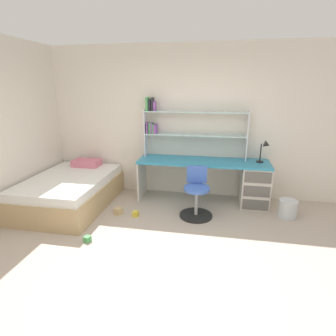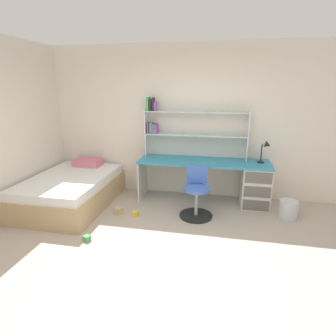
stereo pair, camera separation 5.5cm
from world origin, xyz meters
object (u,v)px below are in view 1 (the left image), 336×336
swivel_chair (196,197)px  toy_block_natural_2 (118,211)px  desk_lamp (265,148)px  toy_block_green_0 (87,239)px  bed_platform (71,191)px  toy_block_yellow_1 (136,214)px  waste_bin (287,209)px  bookshelf_hutch (183,124)px  desk (238,180)px

swivel_chair → toy_block_natural_2: swivel_chair is taller
desk_lamp → toy_block_green_0: desk_lamp is taller
desk_lamp → toy_block_natural_2: size_ratio=3.52×
bed_platform → toy_block_yellow_1: (1.22, -0.22, -0.22)m
desk_lamp → toy_block_green_0: size_ratio=4.94×
desk_lamp → waste_bin: desk_lamp is taller
bookshelf_hutch → toy_block_yellow_1: bearing=-121.2°
bookshelf_hutch → toy_block_green_0: bearing=-119.3°
toy_block_yellow_1 → toy_block_natural_2: (-0.29, 0.02, 0.01)m
desk → bookshelf_hutch: 1.36m
desk_lamp → swivel_chair: size_ratio=0.49×
desk → toy_block_yellow_1: bearing=-153.1°
bookshelf_hutch → toy_block_yellow_1: size_ratio=21.60×
toy_block_yellow_1 → bed_platform: bearing=170.0°
desk → waste_bin: bearing=-28.2°
bed_platform → toy_block_green_0: 1.33m
bookshelf_hutch → waste_bin: (1.75, -0.59, -1.20)m
bookshelf_hutch → bed_platform: bearing=-156.6°
bed_platform → toy_block_natural_2: size_ratio=16.90×
desk → desk_lamp: 0.70m
toy_block_natural_2 → bookshelf_hutch: bearing=47.4°
toy_block_natural_2 → toy_block_green_0: bearing=-98.1°
desk_lamp → toy_block_natural_2: desk_lamp is taller
swivel_chair → bookshelf_hutch: bearing=112.8°
bed_platform → toy_block_yellow_1: 1.26m
desk → toy_block_natural_2: size_ratio=20.67×
desk → bed_platform: desk is taller
desk → toy_block_green_0: size_ratio=28.98×
swivel_chair → bed_platform: (-2.16, 0.00, -0.05)m
bookshelf_hutch → swivel_chair: bookshelf_hutch is taller
toy_block_yellow_1 → toy_block_natural_2: size_ratio=0.77×
bed_platform → toy_block_yellow_1: bearing=-10.0°
desk_lamp → bed_platform: (-3.22, -0.64, -0.74)m
bookshelf_hutch → waste_bin: bearing=-18.7°
swivel_chair → toy_block_yellow_1: swivel_chair is taller
swivel_chair → toy_block_natural_2: bearing=-171.3°
bed_platform → waste_bin: 3.58m
bookshelf_hutch → toy_block_green_0: (-1.02, -1.82, -1.30)m
toy_block_natural_2 → waste_bin: bearing=8.4°
swivel_chair → waste_bin: size_ratio=2.75×
desk_lamp → toy_block_yellow_1: desk_lamp is taller
desk_lamp → swivel_chair: 1.42m
toy_block_green_0 → waste_bin: bearing=24.0°
desk → toy_block_green_0: desk is taller
toy_block_yellow_1 → toy_block_natural_2: 0.30m
desk → desk_lamp: size_ratio=5.87×
bookshelf_hutch → waste_bin: 2.20m
desk_lamp → waste_bin: size_ratio=1.35×
bed_platform → toy_block_yellow_1: bed_platform is taller
desk_lamp → swivel_chair: bearing=-148.8°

